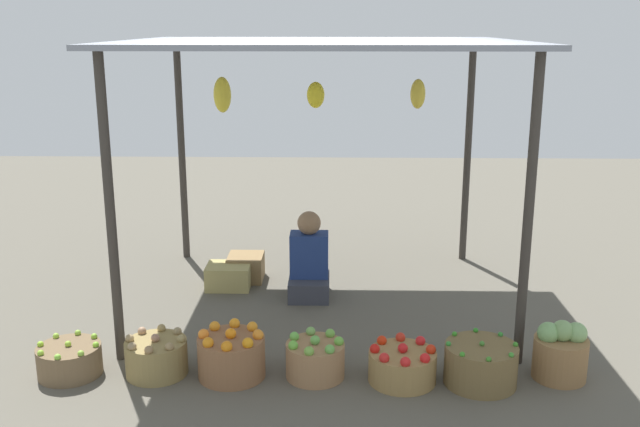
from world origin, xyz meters
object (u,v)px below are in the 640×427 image
(basket_red_tomatoes, at_px, (402,365))
(wooden_crate_near_vendor, at_px, (246,267))
(vendor_person, at_px, (309,264))
(basket_cabbages, at_px, (560,353))
(basket_green_apples, at_px, (315,359))
(basket_green_chilies, at_px, (481,364))
(basket_limes, at_px, (70,360))
(basket_potatoes, at_px, (156,357))
(wooden_crate_stacked_rear, at_px, (229,276))
(basket_oranges, at_px, (231,355))

(basket_red_tomatoes, bearing_deg, wooden_crate_near_vendor, 123.61)
(vendor_person, height_order, basket_cabbages, vendor_person)
(basket_green_apples, xyz_separation_m, basket_cabbages, (1.69, 0.02, 0.05))
(basket_green_chilies, bearing_deg, basket_limes, 178.68)
(basket_green_apples, height_order, basket_green_chilies, basket_green_chilies)
(basket_limes, distance_m, basket_potatoes, 0.61)
(wooden_crate_stacked_rear, bearing_deg, basket_green_chilies, -42.11)
(basket_limes, relative_size, basket_green_apples, 1.08)
(basket_green_apples, distance_m, basket_red_tomatoes, 0.60)
(wooden_crate_near_vendor, height_order, wooden_crate_stacked_rear, wooden_crate_near_vendor)
(basket_green_chilies, bearing_deg, vendor_person, 127.35)
(basket_green_apples, bearing_deg, basket_green_chilies, -3.73)
(basket_potatoes, relative_size, basket_green_chilies, 0.87)
(basket_green_chilies, relative_size, wooden_crate_near_vendor, 1.42)
(basket_green_apples, distance_m, basket_green_chilies, 1.13)
(vendor_person, xyz_separation_m, basket_oranges, (-0.48, -1.54, -0.14))
(basket_cabbages, xyz_separation_m, wooden_crate_stacked_rear, (-2.55, 1.70, -0.07))
(basket_green_apples, bearing_deg, basket_cabbages, 0.69)
(vendor_person, height_order, basket_potatoes, vendor_person)
(basket_potatoes, xyz_separation_m, basket_green_apples, (1.11, -0.01, 0.00))
(wooden_crate_stacked_rear, bearing_deg, basket_cabbages, -33.71)
(basket_oranges, relative_size, wooden_crate_near_vendor, 1.35)
(basket_potatoes, xyz_separation_m, wooden_crate_near_vendor, (0.39, 1.93, -0.01))
(basket_green_chilies, bearing_deg, basket_cabbages, 9.48)
(basket_limes, height_order, wooden_crate_stacked_rear, basket_limes)
(basket_green_chilies, bearing_deg, basket_red_tomatoes, 177.61)
(basket_limes, relative_size, basket_cabbages, 1.04)
(basket_potatoes, relative_size, wooden_crate_near_vendor, 1.24)
(basket_green_chilies, distance_m, wooden_crate_stacked_rear, 2.68)
(basket_oranges, height_order, basket_green_apples, basket_oranges)
(basket_oranges, relative_size, wooden_crate_stacked_rear, 1.16)
(basket_red_tomatoes, xyz_separation_m, wooden_crate_stacked_rear, (-1.46, 1.77, -0.01))
(basket_red_tomatoes, xyz_separation_m, basket_cabbages, (1.09, 0.07, 0.07))
(vendor_person, relative_size, basket_red_tomatoes, 1.67)
(wooden_crate_stacked_rear, bearing_deg, basket_potatoes, -98.57)
(vendor_person, relative_size, basket_potatoes, 1.80)
(basket_cabbages, bearing_deg, basket_potatoes, -179.89)
(wooden_crate_stacked_rear, bearing_deg, vendor_person, -13.70)
(basket_green_chilies, xyz_separation_m, wooden_crate_stacked_rear, (-1.99, 1.80, -0.03))
(basket_oranges, height_order, basket_green_chilies, basket_oranges)
(basket_potatoes, height_order, basket_green_apples, basket_green_apples)
(vendor_person, height_order, basket_oranges, vendor_person)
(basket_red_tomatoes, bearing_deg, basket_green_chilies, -2.39)
(basket_limes, distance_m, basket_red_tomatoes, 2.32)
(basket_red_tomatoes, bearing_deg, basket_oranges, 177.82)
(basket_oranges, distance_m, basket_red_tomatoes, 1.18)
(vendor_person, bearing_deg, basket_oranges, -107.35)
(basket_red_tomatoes, relative_size, basket_cabbages, 1.10)
(basket_limes, bearing_deg, wooden_crate_stacked_rear, 63.45)
(basket_potatoes, xyz_separation_m, basket_cabbages, (2.81, 0.01, 0.06))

